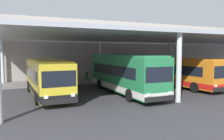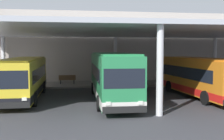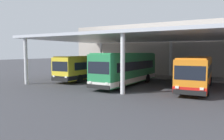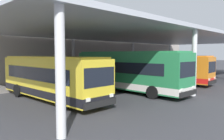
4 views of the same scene
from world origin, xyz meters
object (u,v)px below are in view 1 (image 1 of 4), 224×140
Objects in this scene: bus_middle_bay at (179,72)px; bus_second_bay at (124,73)px; bench_waiting at (64,77)px; bus_nearest_bay at (47,77)px; trash_bin at (86,76)px.

bus_second_bay is at bearing -175.02° from bus_middle_bay.
bus_second_bay is at bearing -69.52° from bench_waiting.
bus_nearest_bay is at bearing -113.41° from bench_waiting.
trash_bin is at bearing 130.92° from bus_middle_bay.
bus_second_bay is 7.21m from bus_middle_bay.
bus_middle_bay is 10.87× the size of trash_bin.
bus_nearest_bay is at bearing -128.69° from trash_bin.
bus_nearest_bay is 13.93m from bus_middle_bay.
bench_waiting is (3.25, 7.51, -0.99)m from bus_nearest_bay.
trash_bin is at bearing 51.31° from bus_nearest_bay.
bus_middle_bay is at bearing -39.00° from bench_waiting.
bus_second_bay is 9.56m from trash_bin.
bus_middle_bay is (7.18, 0.63, -0.19)m from bus_second_bay.
bus_middle_bay is 11.76m from trash_bin.
bus_nearest_bay and bus_middle_bay have the same top height.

